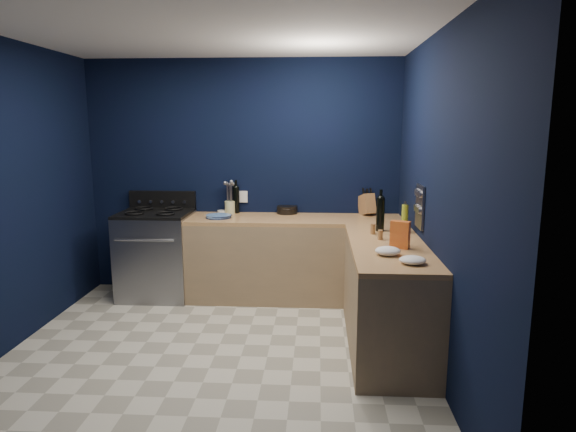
# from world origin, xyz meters

# --- Properties ---
(floor) EXTENTS (3.50, 3.50, 0.02)m
(floor) POSITION_xyz_m (0.00, 0.00, -0.01)
(floor) COLOR beige
(floor) RESTS_ON ground
(ceiling) EXTENTS (3.50, 3.50, 0.02)m
(ceiling) POSITION_xyz_m (0.00, 0.00, 2.61)
(ceiling) COLOR silver
(ceiling) RESTS_ON ground
(wall_back) EXTENTS (3.50, 0.02, 2.60)m
(wall_back) POSITION_xyz_m (0.00, 1.76, 1.30)
(wall_back) COLOR black
(wall_back) RESTS_ON ground
(wall_right) EXTENTS (0.02, 3.50, 2.60)m
(wall_right) POSITION_xyz_m (1.76, 0.00, 1.30)
(wall_right) COLOR black
(wall_right) RESTS_ON ground
(wall_front) EXTENTS (3.50, 0.02, 2.60)m
(wall_front) POSITION_xyz_m (0.00, -1.76, 1.30)
(wall_front) COLOR black
(wall_front) RESTS_ON ground
(cab_back) EXTENTS (2.30, 0.63, 0.86)m
(cab_back) POSITION_xyz_m (0.60, 1.44, 0.43)
(cab_back) COLOR #907351
(cab_back) RESTS_ON floor
(top_back) EXTENTS (2.30, 0.63, 0.04)m
(top_back) POSITION_xyz_m (0.60, 1.44, 0.88)
(top_back) COLOR brown
(top_back) RESTS_ON cab_back
(cab_right) EXTENTS (0.63, 1.67, 0.86)m
(cab_right) POSITION_xyz_m (1.44, 0.29, 0.43)
(cab_right) COLOR #907351
(cab_right) RESTS_ON floor
(top_right) EXTENTS (0.63, 1.67, 0.04)m
(top_right) POSITION_xyz_m (1.44, 0.29, 0.88)
(top_right) COLOR brown
(top_right) RESTS_ON cab_right
(gas_range) EXTENTS (0.76, 0.66, 0.92)m
(gas_range) POSITION_xyz_m (-0.93, 1.42, 0.46)
(gas_range) COLOR gray
(gas_range) RESTS_ON floor
(oven_door) EXTENTS (0.59, 0.02, 0.42)m
(oven_door) POSITION_xyz_m (-0.93, 1.10, 0.45)
(oven_door) COLOR black
(oven_door) RESTS_ON gas_range
(cooktop) EXTENTS (0.76, 0.66, 0.03)m
(cooktop) POSITION_xyz_m (-0.93, 1.42, 0.94)
(cooktop) COLOR black
(cooktop) RESTS_ON gas_range
(backguard) EXTENTS (0.76, 0.06, 0.20)m
(backguard) POSITION_xyz_m (-0.93, 1.72, 1.04)
(backguard) COLOR black
(backguard) RESTS_ON gas_range
(spice_panel) EXTENTS (0.02, 0.28, 0.38)m
(spice_panel) POSITION_xyz_m (1.74, 0.55, 1.18)
(spice_panel) COLOR gray
(spice_panel) RESTS_ON wall_right
(wall_outlet) EXTENTS (0.09, 0.02, 0.13)m
(wall_outlet) POSITION_xyz_m (0.00, 1.74, 1.08)
(wall_outlet) COLOR white
(wall_outlet) RESTS_ON wall_back
(plate_stack) EXTENTS (0.35, 0.35, 0.03)m
(plate_stack) POSITION_xyz_m (-0.22, 1.38, 0.92)
(plate_stack) COLOR #3E6399
(plate_stack) RESTS_ON top_back
(ramekin) EXTENTS (0.11, 0.11, 0.04)m
(ramekin) POSITION_xyz_m (-0.24, 1.66, 0.92)
(ramekin) COLOR white
(ramekin) RESTS_ON top_back
(utensil_crock) EXTENTS (0.15, 0.15, 0.14)m
(utensil_crock) POSITION_xyz_m (-0.14, 1.65, 0.97)
(utensil_crock) COLOR beige
(utensil_crock) RESTS_ON top_back
(wine_bottle_back) EXTENTS (0.09, 0.09, 0.29)m
(wine_bottle_back) POSITION_xyz_m (-0.08, 1.69, 1.05)
(wine_bottle_back) COLOR black
(wine_bottle_back) RESTS_ON top_back
(lemon_basket) EXTENTS (0.29, 0.29, 0.09)m
(lemon_basket) POSITION_xyz_m (0.50, 1.69, 0.94)
(lemon_basket) COLOR black
(lemon_basket) RESTS_ON top_back
(knife_block) EXTENTS (0.20, 0.28, 0.27)m
(knife_block) POSITION_xyz_m (1.39, 1.68, 1.01)
(knife_block) COLOR brown
(knife_block) RESTS_ON top_back
(wine_bottle_right) EXTENTS (0.09, 0.09, 0.31)m
(wine_bottle_right) POSITION_xyz_m (1.43, 0.82, 1.06)
(wine_bottle_right) COLOR black
(wine_bottle_right) RESTS_ON top_right
(oil_bottle) EXTENTS (0.08, 0.08, 0.26)m
(oil_bottle) POSITION_xyz_m (1.65, 0.76, 1.03)
(oil_bottle) COLOR olive
(oil_bottle) RESTS_ON top_right
(spice_jar_near) EXTENTS (0.06, 0.06, 0.10)m
(spice_jar_near) POSITION_xyz_m (1.35, 0.68, 0.95)
(spice_jar_near) COLOR olive
(spice_jar_near) RESTS_ON top_right
(spice_jar_far) EXTENTS (0.06, 0.06, 0.08)m
(spice_jar_far) POSITION_xyz_m (1.39, 0.46, 0.94)
(spice_jar_far) COLOR olive
(spice_jar_far) RESTS_ON top_right
(crouton_bag) EXTENTS (0.17, 0.13, 0.22)m
(crouton_bag) POSITION_xyz_m (1.51, 0.17, 1.01)
(crouton_bag) COLOR red
(crouton_bag) RESTS_ON top_right
(towel_front) EXTENTS (0.24, 0.22, 0.07)m
(towel_front) POSITION_xyz_m (1.38, -0.06, 0.93)
(towel_front) COLOR white
(towel_front) RESTS_ON top_right
(towel_end) EXTENTS (0.22, 0.21, 0.06)m
(towel_end) POSITION_xyz_m (1.53, -0.29, 0.93)
(towel_end) COLOR white
(towel_end) RESTS_ON top_right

